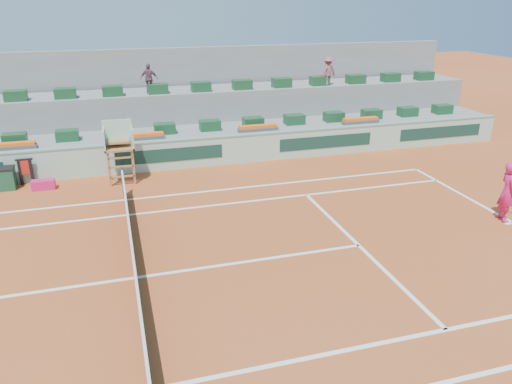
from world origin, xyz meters
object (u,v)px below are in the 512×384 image
player_bag (43,185)px  drink_cooler_a (5,178)px  tennis_player (508,192)px  umpire_chair (119,143)px

player_bag → drink_cooler_a: size_ratio=0.99×
tennis_player → player_bag: bearing=154.0°
drink_cooler_a → player_bag: bearing=-17.9°
player_bag → tennis_player: tennis_player is taller
umpire_chair → tennis_player: bearing=-31.5°
drink_cooler_a → tennis_player: bearing=-25.3°
player_bag → drink_cooler_a: drink_cooler_a is taller
player_bag → umpire_chair: (2.88, 0.06, 1.36)m
tennis_player → drink_cooler_a: bearing=154.7°
drink_cooler_a → tennis_player: size_ratio=0.37×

